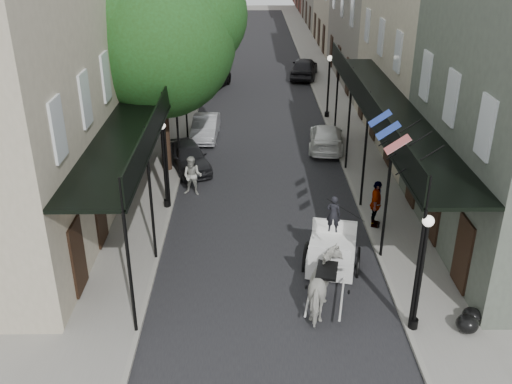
{
  "coord_description": "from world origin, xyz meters",
  "views": [
    {
      "loc": [
        -0.69,
        -15.32,
        10.9
      ],
      "look_at": [
        -0.42,
        4.22,
        1.6
      ],
      "focal_mm": 40.0,
      "sensor_mm": 36.0,
      "label": 1
    }
  ],
  "objects_px": {
    "horse": "(326,286)",
    "car_right_near": "(326,137)",
    "pedestrian_sidewalk_left": "(169,93)",
    "car_left_far": "(207,80)",
    "carriage": "(334,232)",
    "car_left_mid": "(205,127)",
    "car_left_near": "(188,156)",
    "lamppost_right_far": "(328,86)",
    "lamppost_left": "(164,164)",
    "car_right_far": "(304,68)",
    "pedestrian_walking": "(193,176)",
    "lamppost_right_near": "(421,272)",
    "tree_far": "(194,6)",
    "pedestrian_sidewalk_right": "(376,204)",
    "tree_near": "(168,33)"
  },
  "relations": [
    {
      "from": "pedestrian_sidewalk_left",
      "to": "carriage",
      "type": "bearing_deg",
      "value": 85.04
    },
    {
      "from": "lamppost_right_near",
      "to": "carriage",
      "type": "height_order",
      "value": "lamppost_right_near"
    },
    {
      "from": "pedestrian_sidewalk_right",
      "to": "car_left_mid",
      "type": "distance_m",
      "value": 12.7
    },
    {
      "from": "horse",
      "to": "car_right_near",
      "type": "bearing_deg",
      "value": -85.05
    },
    {
      "from": "pedestrian_sidewalk_right",
      "to": "car_right_near",
      "type": "xyz_separation_m",
      "value": [
        -0.79,
        8.78,
        -0.45
      ]
    },
    {
      "from": "lamppost_right_near",
      "to": "car_left_mid",
      "type": "height_order",
      "value": "lamppost_right_near"
    },
    {
      "from": "lamppost_right_near",
      "to": "pedestrian_sidewalk_left",
      "type": "relative_size",
      "value": 2.4
    },
    {
      "from": "pedestrian_sidewalk_left",
      "to": "car_right_far",
      "type": "xyz_separation_m",
      "value": [
        9.4,
        7.39,
        -0.1
      ]
    },
    {
      "from": "lamppost_left",
      "to": "pedestrian_sidewalk_right",
      "type": "height_order",
      "value": "lamppost_left"
    },
    {
      "from": "horse",
      "to": "pedestrian_walking",
      "type": "xyz_separation_m",
      "value": [
        -4.76,
        8.37,
        -0.04
      ]
    },
    {
      "from": "lamppost_left",
      "to": "carriage",
      "type": "xyz_separation_m",
      "value": [
        6.33,
        -4.19,
        -0.85
      ]
    },
    {
      "from": "lamppost_left",
      "to": "car_left_mid",
      "type": "distance_m",
      "value": 8.78
    },
    {
      "from": "tree_near",
      "to": "car_right_near",
      "type": "distance_m",
      "value": 10.01
    },
    {
      "from": "car_right_far",
      "to": "lamppost_left",
      "type": "bearing_deg",
      "value": 81.15
    },
    {
      "from": "lamppost_right_far",
      "to": "car_left_mid",
      "type": "xyz_separation_m",
      "value": [
        -7.16,
        -3.4,
        -1.42
      ]
    },
    {
      "from": "carriage",
      "to": "lamppost_right_far",
      "type": "bearing_deg",
      "value": 95.64
    },
    {
      "from": "pedestrian_sidewalk_left",
      "to": "tree_near",
      "type": "bearing_deg",
      "value": 70.63
    },
    {
      "from": "tree_far",
      "to": "car_right_near",
      "type": "xyz_separation_m",
      "value": [
        7.65,
        -11.2,
        -5.22
      ]
    },
    {
      "from": "pedestrian_sidewalk_left",
      "to": "car_left_near",
      "type": "xyz_separation_m",
      "value": [
        2.2,
        -10.37,
        -0.23
      ]
    },
    {
      "from": "tree_near",
      "to": "car_left_mid",
      "type": "xyz_separation_m",
      "value": [
        1.13,
        4.42,
        -5.86
      ]
    },
    {
      "from": "tree_near",
      "to": "car_right_far",
      "type": "distance_m",
      "value": 20.27
    },
    {
      "from": "pedestrian_sidewalk_right",
      "to": "car_left_far",
      "type": "height_order",
      "value": "pedestrian_sidewalk_right"
    },
    {
      "from": "tree_far",
      "to": "car_left_near",
      "type": "distance_m",
      "value": 14.89
    },
    {
      "from": "lamppost_right_far",
      "to": "horse",
      "type": "relative_size",
      "value": 1.7
    },
    {
      "from": "pedestrian_sidewalk_right",
      "to": "lamppost_right_near",
      "type": "bearing_deg",
      "value": -164.67
    },
    {
      "from": "car_left_far",
      "to": "car_right_near",
      "type": "bearing_deg",
      "value": -40.71
    },
    {
      "from": "car_left_near",
      "to": "car_right_far",
      "type": "distance_m",
      "value": 19.17
    },
    {
      "from": "pedestrian_sidewalk_right",
      "to": "pedestrian_walking",
      "type": "bearing_deg",
      "value": 82.84
    },
    {
      "from": "car_right_near",
      "to": "car_left_near",
      "type": "bearing_deg",
      "value": 29.0
    },
    {
      "from": "car_right_far",
      "to": "lamppost_right_near",
      "type": "bearing_deg",
      "value": 101.39
    },
    {
      "from": "horse",
      "to": "car_right_near",
      "type": "xyz_separation_m",
      "value": [
        1.78,
        13.98,
        -0.3
      ]
    },
    {
      "from": "pedestrian_sidewalk_right",
      "to": "car_left_far",
      "type": "bearing_deg",
      "value": 37.02
    },
    {
      "from": "horse",
      "to": "car_left_far",
      "type": "relative_size",
      "value": 0.47
    },
    {
      "from": "lamppost_right_near",
      "to": "tree_far",
      "type": "bearing_deg",
      "value": 107.68
    },
    {
      "from": "car_left_near",
      "to": "carriage",
      "type": "bearing_deg",
      "value": -75.38
    },
    {
      "from": "pedestrian_walking",
      "to": "car_left_near",
      "type": "xyz_separation_m",
      "value": [
        -0.46,
        2.86,
        -0.22
      ]
    },
    {
      "from": "tree_far",
      "to": "pedestrian_walking",
      "type": "height_order",
      "value": "tree_far"
    },
    {
      "from": "pedestrian_sidewalk_left",
      "to": "car_left_far",
      "type": "height_order",
      "value": "pedestrian_sidewalk_left"
    },
    {
      "from": "tree_far",
      "to": "car_left_far",
      "type": "xyz_separation_m",
      "value": [
        0.65,
        0.59,
        -5.19
      ]
    },
    {
      "from": "pedestrian_sidewalk_left",
      "to": "pedestrian_sidewalk_right",
      "type": "height_order",
      "value": "pedestrian_sidewalk_right"
    },
    {
      "from": "lamppost_left",
      "to": "car_left_near",
      "type": "distance_m",
      "value": 4.48
    },
    {
      "from": "car_left_near",
      "to": "car_right_far",
      "type": "bearing_deg",
      "value": 47.84
    },
    {
      "from": "horse",
      "to": "pedestrian_walking",
      "type": "distance_m",
      "value": 9.63
    },
    {
      "from": "lamppost_right_near",
      "to": "pedestrian_walking",
      "type": "bearing_deg",
      "value": 127.67
    },
    {
      "from": "carriage",
      "to": "car_left_mid",
      "type": "height_order",
      "value": "carriage"
    },
    {
      "from": "horse",
      "to": "pedestrian_sidewalk_left",
      "type": "bearing_deg",
      "value": -58.81
    },
    {
      "from": "pedestrian_sidewalk_left",
      "to": "car_left_far",
      "type": "distance_m",
      "value": 4.72
    },
    {
      "from": "car_right_far",
      "to": "car_left_far",
      "type": "bearing_deg",
      "value": 34.58
    },
    {
      "from": "lamppost_left",
      "to": "car_right_near",
      "type": "relative_size",
      "value": 0.87
    },
    {
      "from": "car_left_near",
      "to": "car_left_far",
      "type": "relative_size",
      "value": 0.84
    }
  ]
}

